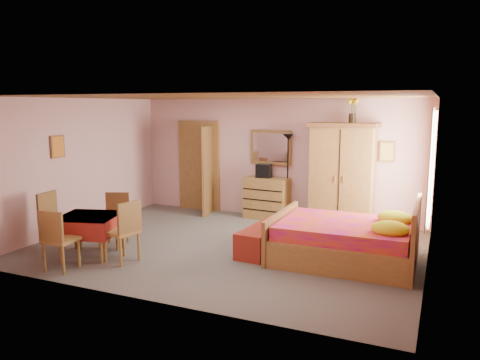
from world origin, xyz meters
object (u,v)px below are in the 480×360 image
at_px(bench, 264,239).
at_px(chair_east, 122,231).
at_px(chair_south, 61,239).
at_px(wardrobe, 342,176).
at_px(sunflower_vase, 353,110).
at_px(chair_west, 58,222).
at_px(floor_lamp, 288,177).
at_px(wall_mirror, 271,147).
at_px(stereo, 264,171).
at_px(chest_of_drawers, 267,198).
at_px(dining_table, 90,236).
at_px(chair_north, 115,220).
at_px(bed, 345,229).

height_order(bench, chair_east, chair_east).
bearing_deg(chair_south, wardrobe, 48.08).
distance_m(sunflower_vase, chair_west, 5.86).
relative_size(floor_lamp, wardrobe, 0.88).
xyz_separation_m(wall_mirror, sunflower_vase, (1.79, -0.21, 0.82)).
height_order(stereo, bench, stereo).
distance_m(chest_of_drawers, dining_table, 4.02).
relative_size(floor_lamp, chair_east, 1.87).
height_order(wall_mirror, sunflower_vase, sunflower_vase).
xyz_separation_m(chair_north, chair_west, (-0.70, -0.62, 0.04)).
relative_size(wardrobe, bed, 0.95).
relative_size(stereo, sunflower_vase, 0.62).
bearing_deg(dining_table, sunflower_vase, 45.49).
distance_m(wall_mirror, sunflower_vase, 1.98).
xyz_separation_m(floor_lamp, wardrobe, (1.21, -0.17, 0.13)).
xyz_separation_m(wardrobe, chair_west, (-4.08, -3.54, -0.55)).
bearing_deg(sunflower_vase, chair_east, -128.52).
bearing_deg(bed, chest_of_drawers, 134.04).
height_order(bed, dining_table, bed).
relative_size(dining_table, chair_north, 1.00).
distance_m(bed, chair_north, 3.95).
distance_m(wardrobe, sunflower_vase, 1.32).
xyz_separation_m(wall_mirror, chair_south, (-1.71, -4.50, -1.08)).
distance_m(chair_west, chair_east, 1.33).
relative_size(wardrobe, chair_east, 2.14).
distance_m(floor_lamp, chair_north, 3.80).
distance_m(chair_south, chair_west, 1.00).
xyz_separation_m(chair_north, chair_east, (0.64, -0.64, 0.03)).
height_order(bed, chair_east, bed).
distance_m(bench, chair_east, 2.35).
bearing_deg(floor_lamp, dining_table, -120.64).
bearing_deg(floor_lamp, chair_west, -127.73).
bearing_deg(chair_north, floor_lamp, -147.19).
height_order(wall_mirror, stereo, wall_mirror).
xyz_separation_m(stereo, wardrobe, (1.72, -0.08, 0.01)).
distance_m(chest_of_drawers, chair_east, 3.79).
bearing_deg(wardrobe, wall_mirror, 171.11).
bearing_deg(chair_south, sunflower_vase, 47.36).
bearing_deg(bench, chair_south, -140.78).
distance_m(bed, chair_south, 4.38).
relative_size(stereo, chair_south, 0.34).
relative_size(wall_mirror, wardrobe, 0.45).
height_order(chest_of_drawers, bench, chest_of_drawers).
height_order(floor_lamp, bench, floor_lamp).
relative_size(floor_lamp, dining_table, 2.01).
distance_m(floor_lamp, chair_east, 4.06).
height_order(chest_of_drawers, floor_lamp, floor_lamp).
bearing_deg(wardrobe, chair_south, -127.66).
relative_size(dining_table, chair_west, 0.92).
distance_m(chair_south, chair_north, 1.30).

